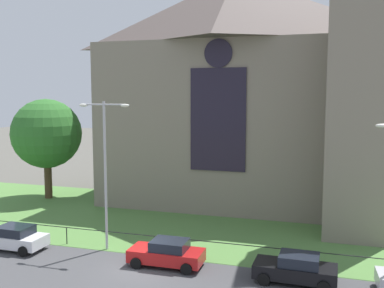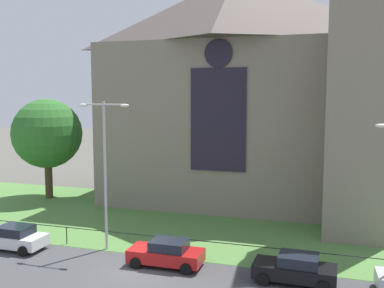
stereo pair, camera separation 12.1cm
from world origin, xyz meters
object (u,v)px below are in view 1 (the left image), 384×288
tree_left_far (47,134)px  parked_car_black (296,268)px  parked_car_red (167,253)px  streetlamp_near (105,158)px  parked_car_white (14,238)px  church_building (241,87)px

tree_left_far → parked_car_black: (23.46, -12.51, -5.29)m
parked_car_black → parked_car_red: bearing=0.3°
parked_car_red → streetlamp_near: bearing=-18.3°
parked_car_white → parked_car_red: same height
parked_car_white → parked_car_red: size_ratio=1.00×
church_building → streetlamp_near: (-5.68, -14.67, -4.47)m
church_building → streetlamp_near: church_building is taller
streetlamp_near → church_building: bearing=68.8°
parked_car_white → streetlamp_near: bearing=-162.0°
church_building → streetlamp_near: 16.35m
streetlamp_near → parked_car_white: 7.74m
parked_car_white → parked_car_red: (10.16, 0.24, 0.00)m
tree_left_far → streetlamp_near: streetlamp_near is taller
church_building → streetlamp_near: bearing=-111.2°
tree_left_far → parked_car_black: 27.11m
streetlamp_near → parked_car_red: 6.97m
parked_car_black → streetlamp_near: bearing=-6.4°
streetlamp_near → parked_car_black: size_ratio=2.18×
church_building → parked_car_white: size_ratio=6.15×
streetlamp_near → parked_car_red: streetlamp_near is taller
streetlamp_near → parked_car_red: (4.57, -1.47, -5.06)m
streetlamp_near → tree_left_far: bearing=137.2°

